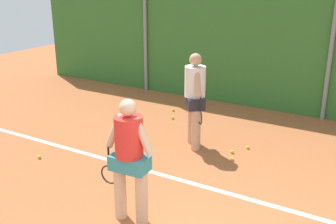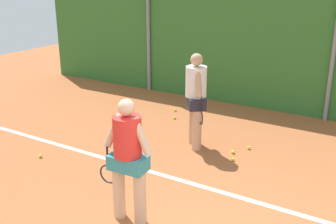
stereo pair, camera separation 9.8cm
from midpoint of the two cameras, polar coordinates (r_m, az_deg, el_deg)
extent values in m
plane|color=#A85B33|center=(6.37, 13.06, -12.59)|extent=(26.40, 26.40, 0.00)
cube|color=#33702D|center=(9.99, 21.79, 7.98)|extent=(17.16, 0.25, 3.19)
cylinder|color=gray|center=(11.61, -3.46, 11.49)|extent=(0.10, 0.10, 3.52)
cylinder|color=gray|center=(9.79, 21.74, 8.77)|extent=(0.10, 0.10, 3.52)
cube|color=white|center=(6.38, 13.13, -12.46)|extent=(12.54, 0.10, 0.01)
cylinder|color=beige|center=(5.64, -4.24, -11.97)|extent=(0.17, 0.17, 0.77)
cylinder|color=beige|center=(5.80, -7.22, -11.12)|extent=(0.17, 0.17, 0.77)
cube|color=teal|center=(5.48, -5.92, -7.12)|extent=(0.54, 0.34, 0.21)
cylinder|color=red|center=(5.33, -6.06, -3.46)|extent=(0.38, 0.38, 0.55)
sphere|color=beige|center=(5.19, -6.21, 0.60)|extent=(0.22, 0.22, 0.22)
cylinder|color=beige|center=(5.21, -4.07, -3.46)|extent=(0.31, 0.12, 0.51)
cylinder|color=beige|center=(5.42, -7.99, -2.65)|extent=(0.31, 0.12, 0.51)
cylinder|color=black|center=(5.58, -8.84, -6.23)|extent=(0.03, 0.03, 0.28)
torus|color=#26262B|center=(5.70, -8.70, -8.68)|extent=(0.28, 0.04, 0.28)
cylinder|color=tan|center=(8.16, 3.09, -1.61)|extent=(0.18, 0.18, 0.82)
cylinder|color=tan|center=(7.83, 3.57, -2.54)|extent=(0.18, 0.18, 0.82)
cube|color=#23232D|center=(7.82, 3.40, 1.47)|extent=(0.59, 0.63, 0.22)
cylinder|color=white|center=(7.71, 3.45, 4.30)|extent=(0.40, 0.40, 0.58)
sphere|color=tan|center=(7.62, 3.52, 7.37)|extent=(0.24, 0.24, 0.24)
cylinder|color=tan|center=(7.92, 3.15, 5.03)|extent=(0.25, 0.29, 0.56)
cylinder|color=tan|center=(7.49, 3.79, 4.19)|extent=(0.25, 0.29, 0.56)
cylinder|color=black|center=(7.52, 4.22, 1.17)|extent=(0.03, 0.03, 0.28)
torus|color=#26262B|center=(7.61, 4.17, -0.77)|extent=(0.19, 0.24, 0.28)
sphere|color=#CCDB33|center=(7.89, 8.65, -5.52)|extent=(0.07, 0.07, 0.07)
sphere|color=#CCDB33|center=(7.97, -17.97, -6.02)|extent=(0.07, 0.07, 0.07)
sphere|color=#CCDB33|center=(8.13, 10.82, -4.88)|extent=(0.07, 0.07, 0.07)
sphere|color=#CCDB33|center=(9.57, 0.37, -0.80)|extent=(0.07, 0.07, 0.07)
sphere|color=#CCDB33|center=(10.11, 0.45, 0.29)|extent=(0.07, 0.07, 0.07)
sphere|color=#CCDB33|center=(7.60, 8.63, -6.54)|extent=(0.07, 0.07, 0.07)
camera|label=1|loc=(0.05, -90.43, -0.15)|focal=43.39mm
camera|label=2|loc=(0.05, 89.57, 0.15)|focal=43.39mm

